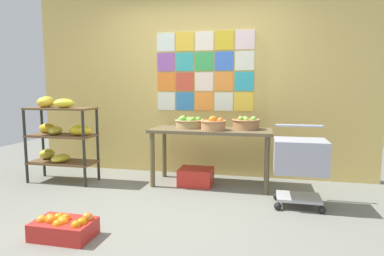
{
  "coord_description": "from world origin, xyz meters",
  "views": [
    {
      "loc": [
        0.97,
        -2.98,
        1.25
      ],
      "look_at": [
        0.09,
        0.87,
        0.77
      ],
      "focal_mm": 30.23,
      "sensor_mm": 36.0,
      "label": 1
    }
  ],
  "objects_px": {
    "fruit_basket_left": "(246,123)",
    "shopping_cart": "(300,159)",
    "fruit_basket_centre": "(190,123)",
    "banana_shelf_unit": "(60,131)",
    "produce_crate_under_table": "(196,177)",
    "display_table": "(211,136)",
    "orange_crate_foreground": "(63,227)",
    "fruit_basket_right": "(213,124)"
  },
  "relations": [
    {
      "from": "fruit_basket_left",
      "to": "shopping_cart",
      "type": "xyz_separation_m",
      "value": [
        0.6,
        -0.63,
        -0.3
      ]
    },
    {
      "from": "fruit_basket_centre",
      "to": "shopping_cart",
      "type": "xyz_separation_m",
      "value": [
        1.33,
        -0.64,
        -0.29
      ]
    },
    {
      "from": "banana_shelf_unit",
      "to": "shopping_cart",
      "type": "relative_size",
      "value": 1.34
    },
    {
      "from": "produce_crate_under_table",
      "to": "shopping_cart",
      "type": "xyz_separation_m",
      "value": [
        1.22,
        -0.51,
        0.4
      ]
    },
    {
      "from": "display_table",
      "to": "orange_crate_foreground",
      "type": "height_order",
      "value": "display_table"
    },
    {
      "from": "fruit_basket_centre",
      "to": "produce_crate_under_table",
      "type": "bearing_deg",
      "value": -48.47
    },
    {
      "from": "fruit_basket_left",
      "to": "orange_crate_foreground",
      "type": "relative_size",
      "value": 0.72
    },
    {
      "from": "fruit_basket_centre",
      "to": "orange_crate_foreground",
      "type": "height_order",
      "value": "fruit_basket_centre"
    },
    {
      "from": "banana_shelf_unit",
      "to": "fruit_basket_left",
      "type": "height_order",
      "value": "banana_shelf_unit"
    },
    {
      "from": "fruit_basket_right",
      "to": "orange_crate_foreground",
      "type": "height_order",
      "value": "fruit_basket_right"
    },
    {
      "from": "fruit_basket_left",
      "to": "produce_crate_under_table",
      "type": "distance_m",
      "value": 0.95
    },
    {
      "from": "display_table",
      "to": "fruit_basket_centre",
      "type": "height_order",
      "value": "fruit_basket_centre"
    },
    {
      "from": "fruit_basket_centre",
      "to": "produce_crate_under_table",
      "type": "distance_m",
      "value": 0.71
    },
    {
      "from": "fruit_basket_left",
      "to": "produce_crate_under_table",
      "type": "xyz_separation_m",
      "value": [
        -0.62,
        -0.12,
        -0.7
      ]
    },
    {
      "from": "display_table",
      "to": "produce_crate_under_table",
      "type": "relative_size",
      "value": 3.6
    },
    {
      "from": "display_table",
      "to": "fruit_basket_left",
      "type": "distance_m",
      "value": 0.48
    },
    {
      "from": "fruit_basket_left",
      "to": "produce_crate_under_table",
      "type": "relative_size",
      "value": 0.84
    },
    {
      "from": "display_table",
      "to": "fruit_basket_right",
      "type": "height_order",
      "value": "fruit_basket_right"
    },
    {
      "from": "banana_shelf_unit",
      "to": "shopping_cart",
      "type": "bearing_deg",
      "value": -5.48
    },
    {
      "from": "produce_crate_under_table",
      "to": "banana_shelf_unit",
      "type": "bearing_deg",
      "value": -172.94
    },
    {
      "from": "banana_shelf_unit",
      "to": "fruit_basket_left",
      "type": "relative_size",
      "value": 3.21
    },
    {
      "from": "display_table",
      "to": "fruit_basket_centre",
      "type": "xyz_separation_m",
      "value": [
        -0.3,
        0.08,
        0.16
      ]
    },
    {
      "from": "fruit_basket_right",
      "to": "shopping_cart",
      "type": "xyz_separation_m",
      "value": [
        0.99,
        -0.46,
        -0.3
      ]
    },
    {
      "from": "banana_shelf_unit",
      "to": "produce_crate_under_table",
      "type": "height_order",
      "value": "banana_shelf_unit"
    },
    {
      "from": "fruit_basket_right",
      "to": "shopping_cart",
      "type": "height_order",
      "value": "fruit_basket_right"
    },
    {
      "from": "shopping_cart",
      "to": "banana_shelf_unit",
      "type": "bearing_deg",
      "value": -171.75
    },
    {
      "from": "fruit_basket_centre",
      "to": "shopping_cart",
      "type": "bearing_deg",
      "value": -25.62
    },
    {
      "from": "fruit_basket_centre",
      "to": "fruit_basket_right",
      "type": "xyz_separation_m",
      "value": [
        0.34,
        -0.18,
        0.01
      ]
    },
    {
      "from": "fruit_basket_left",
      "to": "shopping_cart",
      "type": "distance_m",
      "value": 0.92
    },
    {
      "from": "produce_crate_under_table",
      "to": "fruit_basket_centre",
      "type": "bearing_deg",
      "value": 131.53
    },
    {
      "from": "produce_crate_under_table",
      "to": "orange_crate_foreground",
      "type": "relative_size",
      "value": 0.86
    },
    {
      "from": "orange_crate_foreground",
      "to": "banana_shelf_unit",
      "type": "bearing_deg",
      "value": 124.85
    },
    {
      "from": "fruit_basket_centre",
      "to": "produce_crate_under_table",
      "type": "relative_size",
      "value": 0.92
    },
    {
      "from": "banana_shelf_unit",
      "to": "display_table",
      "type": "xyz_separation_m",
      "value": [
        1.99,
        0.27,
        -0.05
      ]
    },
    {
      "from": "banana_shelf_unit",
      "to": "fruit_basket_left",
      "type": "bearing_deg",
      "value": 8.02
    },
    {
      "from": "produce_crate_under_table",
      "to": "shopping_cart",
      "type": "bearing_deg",
      "value": -22.83
    },
    {
      "from": "fruit_basket_right",
      "to": "display_table",
      "type": "bearing_deg",
      "value": 114.55
    },
    {
      "from": "fruit_basket_right",
      "to": "shopping_cart",
      "type": "distance_m",
      "value": 1.13
    },
    {
      "from": "banana_shelf_unit",
      "to": "fruit_basket_right",
      "type": "height_order",
      "value": "banana_shelf_unit"
    },
    {
      "from": "fruit_basket_right",
      "to": "shopping_cart",
      "type": "relative_size",
      "value": 0.38
    },
    {
      "from": "shopping_cart",
      "to": "fruit_basket_left",
      "type": "bearing_deg",
      "value": 147.19
    },
    {
      "from": "display_table",
      "to": "produce_crate_under_table",
      "type": "xyz_separation_m",
      "value": [
        -0.18,
        -0.05,
        -0.53
      ]
    }
  ]
}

